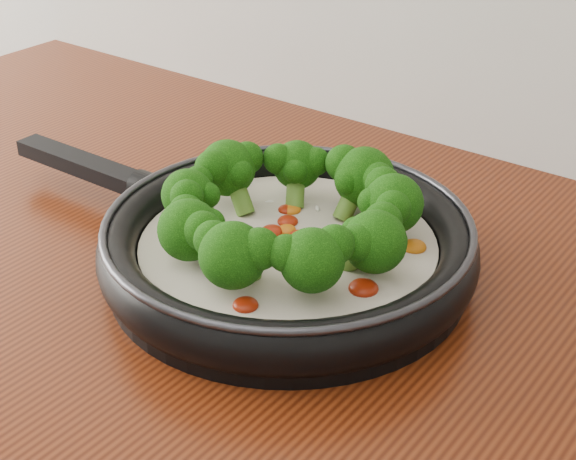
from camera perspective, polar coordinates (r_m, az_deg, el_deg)
The scene contains 1 object.
skillet at distance 0.81m, azimuth -0.14°, elevation -0.60°, with size 0.56×0.36×0.11m.
Camera 1 is at (0.41, 0.56, 1.34)m, focal length 53.04 mm.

